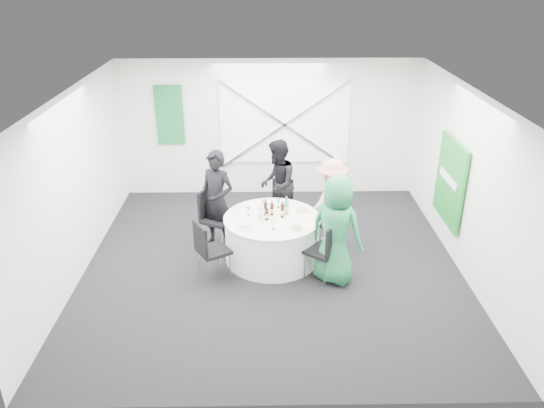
{
  "coord_description": "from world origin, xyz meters",
  "views": [
    {
      "loc": [
        -0.13,
        -7.42,
        4.52
      ],
      "look_at": [
        0.0,
        0.2,
        1.0
      ],
      "focal_mm": 35.0,
      "sensor_mm": 36.0,
      "label": 1
    }
  ],
  "objects_px": {
    "chair_back": "(282,200)",
    "person_woman_pink": "(331,201)",
    "chair_back_left": "(212,213)",
    "banquet_table": "(272,238)",
    "chair_back_right": "(336,217)",
    "chair_front_right": "(326,247)",
    "person_man_back": "(277,184)",
    "clear_water_bottle": "(260,214)",
    "chair_front_left": "(208,247)",
    "person_man_back_left": "(217,200)",
    "green_water_bottle": "(286,207)",
    "person_woman_green": "(336,230)"
  },
  "relations": [
    {
      "from": "chair_front_left",
      "to": "person_man_back_left",
      "type": "relative_size",
      "value": 0.56
    },
    {
      "from": "banquet_table",
      "to": "clear_water_bottle",
      "type": "distance_m",
      "value": 0.53
    },
    {
      "from": "chair_front_right",
      "to": "person_man_back",
      "type": "xyz_separation_m",
      "value": [
        -0.7,
        1.87,
        0.26
      ]
    },
    {
      "from": "banquet_table",
      "to": "person_woman_green",
      "type": "bearing_deg",
      "value": -34.01
    },
    {
      "from": "chair_back",
      "to": "chair_front_left",
      "type": "height_order",
      "value": "chair_front_left"
    },
    {
      "from": "chair_front_right",
      "to": "person_woman_pink",
      "type": "height_order",
      "value": "person_woman_pink"
    },
    {
      "from": "person_man_back_left",
      "to": "person_woman_green",
      "type": "distance_m",
      "value": 2.17
    },
    {
      "from": "chair_back_left",
      "to": "green_water_bottle",
      "type": "relative_size",
      "value": 3.29
    },
    {
      "from": "chair_front_right",
      "to": "person_woman_pink",
      "type": "relative_size",
      "value": 0.63
    },
    {
      "from": "person_woman_green",
      "to": "chair_back",
      "type": "bearing_deg",
      "value": -33.9
    },
    {
      "from": "green_water_bottle",
      "to": "clear_water_bottle",
      "type": "distance_m",
      "value": 0.47
    },
    {
      "from": "chair_back_right",
      "to": "chair_front_left",
      "type": "xyz_separation_m",
      "value": [
        -2.07,
        -0.98,
        0.0
      ]
    },
    {
      "from": "banquet_table",
      "to": "person_woman_green",
      "type": "xyz_separation_m",
      "value": [
        0.95,
        -0.64,
        0.48
      ]
    },
    {
      "from": "chair_back",
      "to": "chair_back_left",
      "type": "xyz_separation_m",
      "value": [
        -1.21,
        -0.68,
        0.08
      ]
    },
    {
      "from": "chair_front_right",
      "to": "clear_water_bottle",
      "type": "bearing_deg",
      "value": -80.87
    },
    {
      "from": "chair_back_left",
      "to": "person_man_back_left",
      "type": "distance_m",
      "value": 0.28
    },
    {
      "from": "banquet_table",
      "to": "chair_back_left",
      "type": "height_order",
      "value": "chair_back_left"
    },
    {
      "from": "chair_front_left",
      "to": "green_water_bottle",
      "type": "height_order",
      "value": "green_water_bottle"
    },
    {
      "from": "chair_back",
      "to": "person_woman_green",
      "type": "bearing_deg",
      "value": -58.39
    },
    {
      "from": "chair_back",
      "to": "chair_back_left",
      "type": "relative_size",
      "value": 0.88
    },
    {
      "from": "person_man_back_left",
      "to": "green_water_bottle",
      "type": "relative_size",
      "value": 5.58
    },
    {
      "from": "chair_back",
      "to": "person_woman_green",
      "type": "height_order",
      "value": "person_woman_green"
    },
    {
      "from": "banquet_table",
      "to": "chair_back_right",
      "type": "height_order",
      "value": "chair_back_right"
    },
    {
      "from": "green_water_bottle",
      "to": "person_woman_pink",
      "type": "bearing_deg",
      "value": 33.38
    },
    {
      "from": "chair_back",
      "to": "green_water_bottle",
      "type": "height_order",
      "value": "green_water_bottle"
    },
    {
      "from": "chair_back",
      "to": "chair_back_left",
      "type": "bearing_deg",
      "value": -141.11
    },
    {
      "from": "chair_back",
      "to": "person_woman_pink",
      "type": "bearing_deg",
      "value": -24.02
    },
    {
      "from": "chair_front_right",
      "to": "person_woman_green",
      "type": "relative_size",
      "value": 0.56
    },
    {
      "from": "chair_back_left",
      "to": "chair_back_right",
      "type": "distance_m",
      "value": 2.1
    },
    {
      "from": "chair_back_left",
      "to": "banquet_table",
      "type": "bearing_deg",
      "value": -90.0
    },
    {
      "from": "chair_front_right",
      "to": "clear_water_bottle",
      "type": "height_order",
      "value": "clear_water_bottle"
    },
    {
      "from": "chair_back_right",
      "to": "chair_front_right",
      "type": "bearing_deg",
      "value": -34.56
    },
    {
      "from": "chair_back",
      "to": "chair_front_right",
      "type": "distance_m",
      "value": 1.94
    },
    {
      "from": "person_woman_green",
      "to": "green_water_bottle",
      "type": "xyz_separation_m",
      "value": [
        -0.71,
        0.76,
        0.02
      ]
    },
    {
      "from": "chair_front_left",
      "to": "person_man_back",
      "type": "distance_m",
      "value": 2.14
    },
    {
      "from": "chair_back",
      "to": "person_woman_pink",
      "type": "height_order",
      "value": "person_woman_pink"
    },
    {
      "from": "person_man_back",
      "to": "clear_water_bottle",
      "type": "height_order",
      "value": "person_man_back"
    },
    {
      "from": "person_woman_pink",
      "to": "green_water_bottle",
      "type": "distance_m",
      "value": 0.96
    },
    {
      "from": "banquet_table",
      "to": "person_man_back",
      "type": "bearing_deg",
      "value": 84.56
    },
    {
      "from": "chair_back",
      "to": "chair_front_left",
      "type": "distance_m",
      "value": 2.15
    },
    {
      "from": "person_woman_green",
      "to": "person_woman_pink",
      "type": "bearing_deg",
      "value": -59.78
    },
    {
      "from": "chair_front_right",
      "to": "chair_front_left",
      "type": "relative_size",
      "value": 0.99
    },
    {
      "from": "chair_back_left",
      "to": "chair_front_right",
      "type": "relative_size",
      "value": 1.06
    },
    {
      "from": "person_man_back",
      "to": "clear_water_bottle",
      "type": "bearing_deg",
      "value": -7.7
    },
    {
      "from": "chair_back",
      "to": "green_water_bottle",
      "type": "relative_size",
      "value": 2.89
    },
    {
      "from": "chair_front_left",
      "to": "person_man_back_left",
      "type": "xyz_separation_m",
      "value": [
        0.06,
        1.07,
        0.29
      ]
    },
    {
      "from": "banquet_table",
      "to": "green_water_bottle",
      "type": "xyz_separation_m",
      "value": [
        0.24,
        0.12,
        0.5
      ]
    },
    {
      "from": "chair_front_right",
      "to": "person_man_back",
      "type": "bearing_deg",
      "value": -121.47
    },
    {
      "from": "chair_back_right",
      "to": "chair_front_left",
      "type": "distance_m",
      "value": 2.29
    },
    {
      "from": "chair_back_right",
      "to": "chair_front_right",
      "type": "relative_size",
      "value": 1.0
    }
  ]
}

